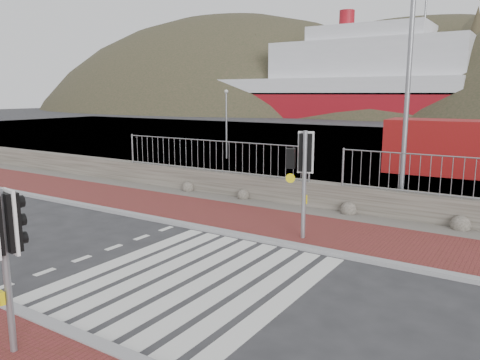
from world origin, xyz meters
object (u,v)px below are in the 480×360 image
Objects in this scene: shipping_container at (455,147)px; traffic_signal_near at (3,237)px; traffic_signal_far at (303,162)px; streetlight at (415,59)px; ferry at (329,85)px.

traffic_signal_near is at bearing -100.58° from shipping_container.
shipping_container is at bearing -113.40° from traffic_signal_far.
traffic_signal_near is 0.87× the size of traffic_signal_far.
streetlight reaches higher than shipping_container.
traffic_signal_near is at bearing 64.54° from traffic_signal_far.
ferry is 5.70× the size of streetlight.
traffic_signal_far is (25.44, -64.25, -3.23)m from ferry.
ferry reaches higher than traffic_signal_far.
traffic_signal_near is at bearing -71.33° from ferry.
shipping_container is at bearing 92.48° from traffic_signal_near.
streetlight is (27.07, -59.77, -0.42)m from ferry.
shipping_container is (27.16, -50.66, -4.05)m from ferry.
streetlight is at bearing 87.01° from traffic_signal_near.
shipping_container reaches higher than traffic_signal_near.
traffic_signal_near is 21.26m from shipping_container.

